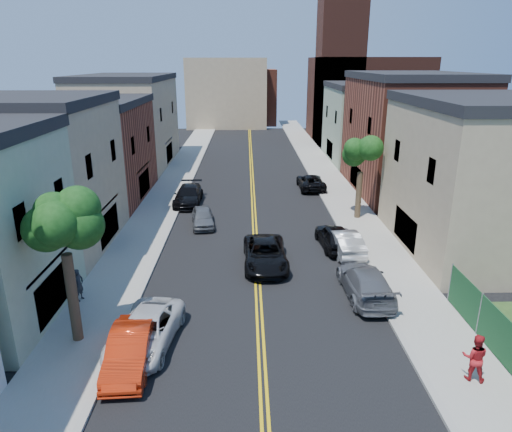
{
  "coord_description": "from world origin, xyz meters",
  "views": [
    {
      "loc": [
        -0.57,
        -3.4,
        11.57
      ],
      "look_at": [
        0.03,
        24.93,
        2.0
      ],
      "focal_mm": 32.42,
      "sensor_mm": 36.0,
      "label": 1
    }
  ],
  "objects": [
    {
      "name": "grey_car_right",
      "position": [
        5.5,
        17.81,
        0.77
      ],
      "size": [
        2.28,
        5.35,
        1.54
      ],
      "primitive_type": "imported",
      "rotation": [
        0.0,
        0.0,
        3.16
      ],
      "color": "#595B60",
      "rests_on": "ground"
    },
    {
      "name": "backdrop_center",
      "position": [
        0.0,
        86.0,
        5.0
      ],
      "size": [
        10.0,
        8.0,
        10.0
      ],
      "primitive_type": "cube",
      "color": "brown",
      "rests_on": "ground"
    },
    {
      "name": "black_suv_lane",
      "position": [
        0.5,
        21.64,
        0.75
      ],
      "size": [
        2.59,
        5.45,
        1.5
      ],
      "primitive_type": "imported",
      "rotation": [
        0.0,
        0.0,
        0.02
      ],
      "color": "black",
      "rests_on": "ground"
    },
    {
      "name": "dark_car_right_far",
      "position": [
        5.5,
        38.75,
        0.69
      ],
      "size": [
        2.39,
        5.02,
        1.38
      ],
      "primitive_type": "imported",
      "rotation": [
        0.0,
        0.0,
        3.16
      ],
      "color": "black",
      "rests_on": "ground"
    },
    {
      "name": "curb_left",
      "position": [
        -6.15,
        40.0,
        0.07
      ],
      "size": [
        0.3,
        100.0,
        0.15
      ],
      "primitive_type": "cube",
      "color": "gray",
      "rests_on": "ground"
    },
    {
      "name": "tree_right_far",
      "position": [
        7.92,
        30.01,
        5.76
      ],
      "size": [
        4.4,
        4.4,
        8.03
      ],
      "color": "#37251B",
      "rests_on": "sidewalk_right"
    },
    {
      "name": "sidewalk_right",
      "position": [
        7.9,
        40.0,
        0.07
      ],
      "size": [
        3.2,
        100.0,
        0.15
      ],
      "primitive_type": "cube",
      "color": "gray",
      "rests_on": "ground"
    },
    {
      "name": "red_sedan",
      "position": [
        -5.22,
        12.28,
        0.74
      ],
      "size": [
        1.81,
        4.55,
        1.47
      ],
      "primitive_type": "imported",
      "rotation": [
        0.0,
        0.0,
        0.06
      ],
      "color": "red",
      "rests_on": "ground"
    },
    {
      "name": "backdrop_left",
      "position": [
        -4.0,
        82.0,
        6.0
      ],
      "size": [
        14.0,
        8.0,
        12.0
      ],
      "primitive_type": "cube",
      "color": "#998466",
      "rests_on": "ground"
    },
    {
      "name": "church",
      "position": [
        16.33,
        67.07,
        7.24
      ],
      "size": [
        16.2,
        14.2,
        22.6
      ],
      "color": "#4C2319",
      "rests_on": "ground"
    },
    {
      "name": "silver_car_right",
      "position": [
        5.5,
        23.51,
        0.75
      ],
      "size": [
        2.14,
        4.73,
        1.51
      ],
      "primitive_type": "imported",
      "rotation": [
        0.0,
        0.0,
        3.26
      ],
      "color": "#B3B6BB",
      "rests_on": "ground"
    },
    {
      "name": "tree_left_mid",
      "position": [
        -7.88,
        14.01,
        6.58
      ],
      "size": [
        5.2,
        5.2,
        9.29
      ],
      "color": "#37251B",
      "rests_on": "sidewalk_left"
    },
    {
      "name": "bldg_right_palegrn",
      "position": [
        14.0,
        52.0,
        4.25
      ],
      "size": [
        9.0,
        12.0,
        8.5
      ],
      "primitive_type": "cube",
      "color": "gray",
      "rests_on": "ground"
    },
    {
      "name": "black_car_right",
      "position": [
        5.09,
        24.32,
        0.77
      ],
      "size": [
        2.19,
        4.66,
        1.54
      ],
      "primitive_type": "imported",
      "rotation": [
        0.0,
        0.0,
        3.23
      ],
      "color": "black",
      "rests_on": "ground"
    },
    {
      "name": "pedestrian_right",
      "position": [
        7.88,
        11.01,
        1.09
      ],
      "size": [
        1.12,
        1.0,
        1.89
      ],
      "primitive_type": "imported",
      "rotation": [
        0.0,
        0.0,
        2.76
      ],
      "color": "#AC1A1F",
      "rests_on": "sidewalk_right"
    },
    {
      "name": "bldg_right_tan",
      "position": [
        14.0,
        24.0,
        4.5
      ],
      "size": [
        9.0,
        12.0,
        9.0
      ],
      "primitive_type": "cube",
      "color": "#998466",
      "rests_on": "ground"
    },
    {
      "name": "grey_car_left",
      "position": [
        -3.8,
        28.68,
        0.67
      ],
      "size": [
        2.06,
        4.08,
        1.33
      ],
      "primitive_type": "imported",
      "rotation": [
        0.0,
        0.0,
        0.13
      ],
      "color": "#52555A",
      "rests_on": "ground"
    },
    {
      "name": "bldg_left_brick",
      "position": [
        -14.0,
        36.0,
        4.0
      ],
      "size": [
        9.0,
        12.0,
        8.0
      ],
      "primitive_type": "cube",
      "color": "brown",
      "rests_on": "ground"
    },
    {
      "name": "curb_right",
      "position": [
        6.15,
        40.0,
        0.07
      ],
      "size": [
        0.3,
        100.0,
        0.15
      ],
      "primitive_type": "cube",
      "color": "gray",
      "rests_on": "ground"
    },
    {
      "name": "bldg_left_tan_far",
      "position": [
        -14.0,
        50.0,
        4.75
      ],
      "size": [
        9.0,
        16.0,
        9.5
      ],
      "primitive_type": "cube",
      "color": "#998466",
      "rests_on": "ground"
    },
    {
      "name": "white_pickup",
      "position": [
        -4.9,
        13.64,
        0.71
      ],
      "size": [
        3.0,
        5.38,
        1.42
      ],
      "primitive_type": "imported",
      "rotation": [
        0.0,
        0.0,
        -0.13
      ],
      "color": "silver",
      "rests_on": "ground"
    },
    {
      "name": "bldg_left_tan_near",
      "position": [
        -14.0,
        25.0,
        4.5
      ],
      "size": [
        9.0,
        10.0,
        9.0
      ],
      "primitive_type": "cube",
      "color": "#998466",
      "rests_on": "ground"
    },
    {
      "name": "sidewalk_left",
      "position": [
        -7.9,
        40.0,
        0.07
      ],
      "size": [
        3.2,
        100.0,
        0.15
      ],
      "primitive_type": "cube",
      "color": "gray",
      "rests_on": "ground"
    },
    {
      "name": "pedestrian_left",
      "position": [
        -8.96,
        17.44,
        0.98
      ],
      "size": [
        0.56,
        0.7,
        1.67
      ],
      "primitive_type": "imported",
      "rotation": [
        0.0,
        0.0,
        1.28
      ],
      "color": "#222329",
      "rests_on": "sidewalk_left"
    },
    {
      "name": "black_car_left",
      "position": [
        -5.5,
        34.21,
        0.77
      ],
      "size": [
        2.22,
        5.31,
        1.53
      ],
      "primitive_type": "imported",
      "rotation": [
        0.0,
        0.0,
        -0.01
      ],
      "color": "black",
      "rests_on": "ground"
    },
    {
      "name": "bldg_right_brick",
      "position": [
        14.0,
        38.0,
        5.0
      ],
      "size": [
        9.0,
        14.0,
        10.0
      ],
      "primitive_type": "cube",
      "color": "brown",
      "rests_on": "ground"
    }
  ]
}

